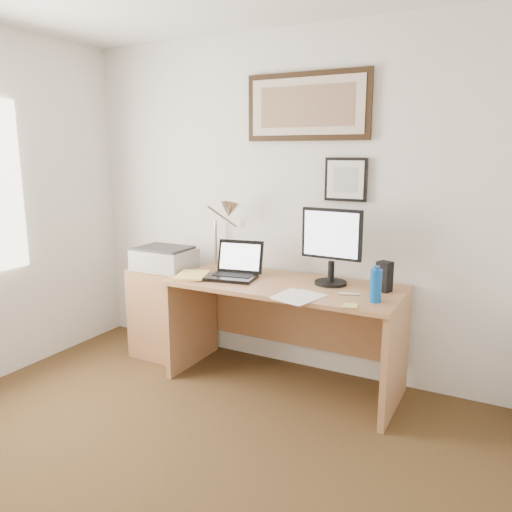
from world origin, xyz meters
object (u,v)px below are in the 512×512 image
Objects in this scene: water_bottle at (376,286)px; lcd_monitor at (331,243)px; book at (178,275)px; laptop at (235,270)px; printer at (164,258)px; side_cabinet at (167,312)px; desk at (289,312)px.

lcd_monitor is at bearing 145.65° from water_bottle.
laptop is at bearing 22.89° from book.
side_cabinet is at bearing 124.51° from printer.
desk is 0.50m from laptop.
water_bottle is 0.39× the size of lcd_monitor.
lcd_monitor reaches higher than printer.
water_bottle is 1.72m from printer.
lcd_monitor is at bearing 2.71° from side_cabinet.
book is 0.85m from desk.
book is 0.35m from printer.
side_cabinet is 1.08m from desk.
laptop is at bearing -168.09° from lcd_monitor.
book reaches higher than desk.
laptop is 0.72× the size of lcd_monitor.
book is 0.66× the size of printer.
laptop is 0.66m from printer.
book is 0.42m from laptop.
laptop reaches higher than book.
side_cabinet is 0.55m from book.
water_bottle is at bearing -18.90° from desk.
water_bottle is 1.06m from laptop.
lcd_monitor is (1.06, 0.30, 0.28)m from book.
book is (-1.43, -0.05, -0.09)m from water_bottle.
book reaches higher than side_cabinet.
side_cabinet is 1.52m from lcd_monitor.
water_bottle is 0.54× the size of laptop.
lcd_monitor reaches higher than side_cabinet.
side_cabinet is 3.62× the size of water_bottle.
side_cabinet is at bearing -178.11° from desk.
lcd_monitor reaches higher than water_bottle.
book is 0.18× the size of desk.
laptop is at bearing -163.60° from desk.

